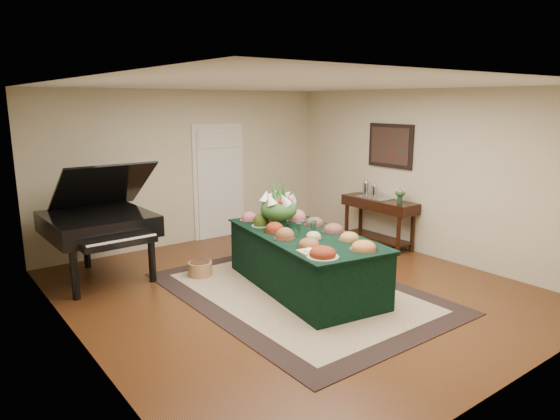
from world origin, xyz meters
TOP-DOWN VIEW (x-y plane):
  - ground at (0.00, 0.00)m, footprint 6.00×6.00m
  - area_rug at (-0.03, -0.14)m, footprint 2.72×3.81m
  - kitchen_doorway at (0.60, 2.97)m, footprint 1.05×0.07m
  - buffet_table at (0.13, -0.06)m, footprint 1.53×2.62m
  - food_platters at (0.12, -0.02)m, footprint 1.29×2.38m
  - cutting_board at (-0.32, -0.79)m, footprint 0.38×0.38m
  - green_goblets at (0.13, -0.15)m, footprint 0.32×0.15m
  - floral_centerpiece at (0.10, 0.46)m, footprint 0.53×0.53m
  - grand_piano at (-1.93, 1.98)m, footprint 1.49×1.67m
  - wicker_basket at (-0.77, 1.22)m, footprint 0.34×0.34m
  - mahogany_sideboard at (2.50, 0.74)m, footprint 0.45×1.42m
  - tea_service at (2.50, 0.94)m, footprint 0.34×0.58m
  - pink_bouquet at (2.50, 0.29)m, footprint 0.19×0.19m
  - wall_painting at (2.72, 0.74)m, footprint 0.05×0.95m

SIDE VIEW (x-z plane):
  - ground at x=0.00m, z-range 0.00..0.00m
  - area_rug at x=-0.03m, z-range 0.00..0.01m
  - wicker_basket at x=-0.77m, z-range 0.00..0.22m
  - buffet_table at x=0.13m, z-range 0.00..0.78m
  - mahogany_sideboard at x=2.50m, z-range 0.23..1.07m
  - cutting_board at x=-0.32m, z-range 0.76..0.86m
  - food_platters at x=0.12m, z-range 0.76..0.89m
  - grand_piano at x=-1.93m, z-range -0.01..1.67m
  - green_goblets at x=0.13m, z-range 0.77..0.95m
  - tea_service at x=2.50m, z-range 0.81..1.11m
  - pink_bouquet at x=2.50m, z-range 0.88..1.13m
  - kitchen_doorway at x=0.60m, z-range -0.03..2.07m
  - floral_centerpiece at x=0.10m, z-range 0.82..1.36m
  - wall_painting at x=2.72m, z-range 1.38..2.12m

